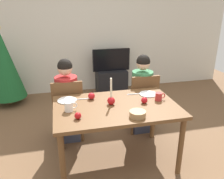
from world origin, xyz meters
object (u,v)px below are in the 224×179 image
at_px(tv, 111,60).
at_px(mug_right, 159,97).
at_px(apple_near_candle, 91,96).
at_px(dining_table, 116,112).
at_px(plate_left, 67,100).
at_px(mug_left, 69,106).
at_px(bowl_walnuts, 138,114).
at_px(plate_right, 148,94).
at_px(person_right_child, 142,95).
at_px(christmas_tree, 4,65).
at_px(chair_left, 68,107).
at_px(apple_by_left_plate, 144,100).
at_px(chair_right, 142,100).
at_px(person_left_child, 68,102).
at_px(candle_centerpiece, 111,99).
at_px(apple_by_right_mug, 78,116).
at_px(tv_stand, 111,81).

height_order(tv, mug_right, tv).
xyz_separation_m(tv, apple_near_candle, (-0.73, -2.06, 0.08)).
distance_m(dining_table, plate_left, 0.60).
distance_m(mug_left, bowl_walnuts, 0.74).
height_order(dining_table, plate_right, plate_right).
relative_size(person_right_child, plate_left, 5.19).
bearing_deg(christmas_tree, plate_left, -61.23).
bearing_deg(chair_left, apple_by_left_plate, -36.11).
relative_size(chair_left, bowl_walnuts, 5.32).
height_order(chair_right, mug_right, chair_right).
xyz_separation_m(person_left_child, apple_near_candle, (0.28, -0.40, 0.22)).
distance_m(christmas_tree, candle_centerpiece, 2.59).
xyz_separation_m(tv, apple_by_right_mug, (-0.94, -2.52, 0.08)).
relative_size(christmas_tree, plate_right, 6.62).
relative_size(plate_right, apple_near_candle, 2.69).
height_order(chair_left, bowl_walnuts, chair_left).
bearing_deg(bowl_walnuts, candle_centerpiece, 118.89).
distance_m(chair_right, apple_by_left_plate, 0.72).
xyz_separation_m(chair_right, person_left_child, (-1.07, 0.03, 0.06)).
distance_m(tv, christmas_tree, 2.05).
bearing_deg(chair_right, dining_table, -132.22).
bearing_deg(christmas_tree, mug_left, -64.26).
bearing_deg(christmas_tree, chair_left, -55.74).
bearing_deg(person_left_child, plate_right, -22.36).
xyz_separation_m(tv_stand, mug_right, (0.05, -2.27, 0.56)).
bearing_deg(apple_by_left_plate, chair_right, 70.71).
relative_size(mug_left, apple_near_candle, 1.68).
relative_size(dining_table, apple_by_right_mug, 19.90).
xyz_separation_m(tv_stand, apple_by_right_mug, (-0.94, -2.52, 0.55)).
height_order(tv_stand, plate_left, plate_left).
bearing_deg(tv, person_left_child, -121.17).
bearing_deg(plate_right, christmas_tree, 136.94).
relative_size(tv, mug_right, 6.25).
bearing_deg(bowl_walnuts, plate_left, 139.72).
bearing_deg(plate_left, candle_centerpiece, -24.66).
bearing_deg(tv_stand, chair_right, -87.70).
distance_m(person_right_child, apple_by_left_plate, 0.72).
distance_m(chair_right, bowl_walnuts, 1.04).
xyz_separation_m(christmas_tree, apple_by_left_plate, (1.90, -2.15, 0.02)).
height_order(candle_centerpiece, mug_left, candle_centerpiece).
bearing_deg(tv_stand, bowl_walnuts, -97.32).
bearing_deg(plate_left, apple_by_left_plate, -17.82).
distance_m(tv, plate_left, 2.28).
bearing_deg(plate_left, chair_left, 87.84).
bearing_deg(tv, plate_left, -116.54).
xyz_separation_m(person_left_child, christmas_tree, (-1.04, 1.50, 0.20)).
relative_size(tv, bowl_walnuts, 4.67).
xyz_separation_m(chair_right, bowl_walnuts, (-0.40, -0.92, 0.27)).
xyz_separation_m(person_left_child, plate_left, (-0.01, -0.38, 0.19)).
xyz_separation_m(chair_left, bowl_walnuts, (0.67, -0.92, 0.27)).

